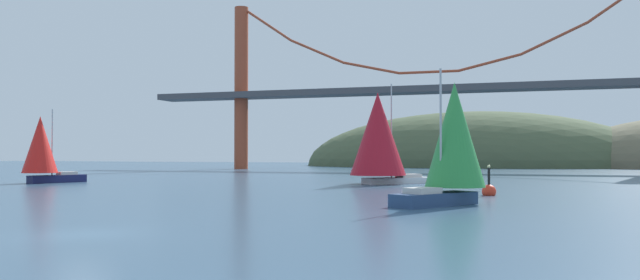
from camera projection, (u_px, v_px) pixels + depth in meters
name	position (u px, v px, depth m)	size (l,w,h in m)	color
ground_plane	(82.00, 235.00, 25.26)	(360.00, 360.00, 0.00)	#385670
headland_center	(474.00, 166.00, 151.78)	(84.54, 44.00, 26.83)	#4C5B3D
suspension_bridge	(429.00, 86.00, 115.73)	(112.84, 6.00, 33.56)	#A34228
sailboat_red_spinnaker	(42.00, 148.00, 68.12)	(5.21, 7.37, 8.18)	#191E4C
sailboat_green_sail	(453.00, 140.00, 40.39)	(6.30, 7.65, 8.73)	navy
sailboat_crimson_sail	(379.00, 136.00, 65.91)	(9.44, 9.59, 10.73)	white
channel_buoy	(489.00, 191.00, 48.45)	(1.10, 1.10, 2.64)	red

